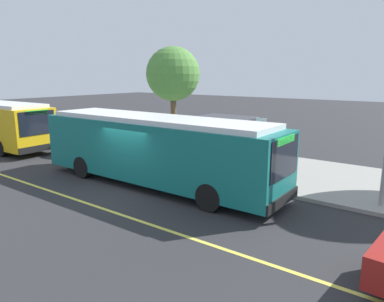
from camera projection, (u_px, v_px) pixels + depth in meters
name	position (u px, v px, depth m)	size (l,w,h in m)	color
ground_plane	(131.00, 189.00, 14.90)	(120.00, 120.00, 0.00)	#2B2B2D
sidewalk_curb	(211.00, 160.00, 19.58)	(44.00, 6.40, 0.15)	gray
lane_stripe_center	(87.00, 203.00, 13.18)	(36.00, 0.14, 0.01)	#E0D64C
transit_bus_main	(155.00, 148.00, 15.08)	(11.50, 2.66, 2.95)	#146B66
bus_shelter	(227.00, 130.00, 18.02)	(2.90, 1.60, 2.48)	#333338
waiting_bench	(231.00, 156.00, 17.95)	(1.60, 0.48, 0.95)	brown
route_sign_post	(260.00, 142.00, 14.69)	(0.44, 0.08, 2.80)	#333338
pedestrian_commuter	(230.00, 153.00, 16.51)	(0.24, 0.40, 1.69)	#282D47
street_tree_upstreet	(173.00, 74.00, 22.22)	(3.34, 3.34, 6.21)	brown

